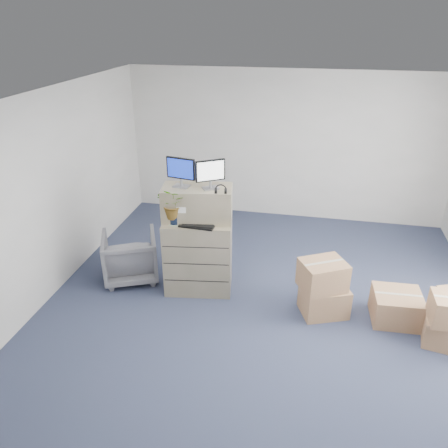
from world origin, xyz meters
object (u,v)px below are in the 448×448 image
at_px(monitor_left, 181,171).
at_px(office_chair, 130,254).
at_px(water_bottle, 203,211).
at_px(keyboard, 197,225).
at_px(potted_plant, 174,207).
at_px(filing_cabinet_lower, 198,255).
at_px(monitor_right, 210,173).

distance_m(monitor_left, office_chair, 1.64).
height_order(monitor_left, water_bottle, monitor_left).
bearing_deg(office_chair, keyboard, 145.16).
height_order(monitor_left, keyboard, monitor_left).
height_order(water_bottle, potted_plant, potted_plant).
bearing_deg(potted_plant, filing_cabinet_lower, 29.25).
bearing_deg(potted_plant, keyboard, -3.50).
bearing_deg(monitor_left, monitor_right, 11.62).
distance_m(filing_cabinet_lower, monitor_right, 1.25).
bearing_deg(water_bottle, potted_plant, -152.92).
distance_m(filing_cabinet_lower, water_bottle, 0.69).
relative_size(keyboard, office_chair, 0.59).
bearing_deg(monitor_left, office_chair, -171.25).
relative_size(water_bottle, potted_plant, 0.51).
xyz_separation_m(monitor_left, potted_plant, (-0.06, -0.19, -0.45)).
bearing_deg(filing_cabinet_lower, office_chair, 168.59).
height_order(monitor_right, office_chair, monitor_right).
relative_size(keyboard, water_bottle, 1.73).
distance_m(monitor_right, keyboard, 0.73).
xyz_separation_m(monitor_left, keyboard, (0.26, -0.21, -0.68)).
bearing_deg(keyboard, monitor_left, 144.57).
xyz_separation_m(keyboard, office_chair, (-1.12, 0.23, -0.71)).
relative_size(monitor_right, keyboard, 0.83).
bearing_deg(water_bottle, filing_cabinet_lower, -161.12).
xyz_separation_m(monitor_right, office_chair, (-1.27, 0.02, -1.39)).
relative_size(filing_cabinet_lower, potted_plant, 2.04).
bearing_deg(potted_plant, office_chair, 165.24).
bearing_deg(filing_cabinet_lower, potted_plant, -159.06).
relative_size(monitor_left, water_bottle, 1.48).
bearing_deg(monitor_left, filing_cabinet_lower, 1.74).
xyz_separation_m(monitor_left, water_bottle, (0.30, -0.01, -0.56)).
height_order(monitor_right, keyboard, monitor_right).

